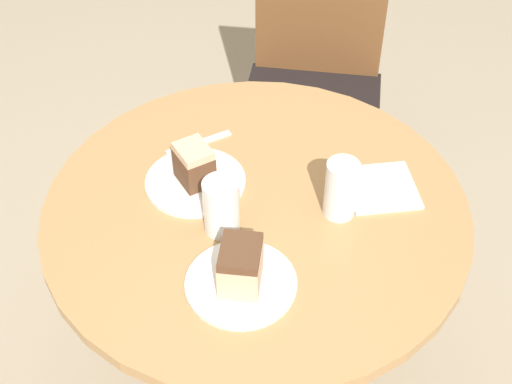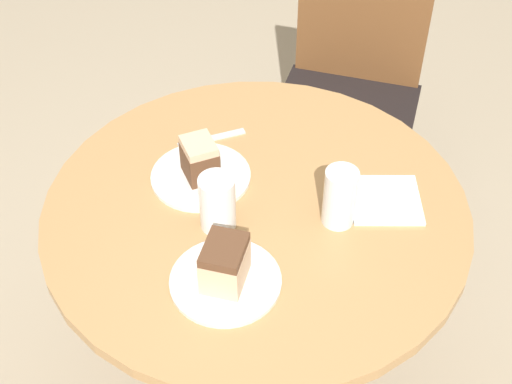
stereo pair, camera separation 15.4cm
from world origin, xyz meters
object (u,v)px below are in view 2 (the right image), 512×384
object	(u,v)px
plate_far	(226,281)
glass_lemonade	(340,200)
plate_near	(201,176)
cake_slice_far	(225,263)
chair	(350,86)
cake_slice_near	(200,159)
glass_water	(218,206)

from	to	relation	value
plate_far	glass_lemonade	xyz separation A→B (m)	(0.18, 0.23, 0.06)
plate_near	cake_slice_far	bearing A→B (deg)	-60.93
plate_far	cake_slice_far	world-z (taller)	cake_slice_far
chair	plate_near	bearing A→B (deg)	-104.09
plate_far	cake_slice_near	distance (m)	0.32
cake_slice_near	chair	bearing A→B (deg)	76.39
glass_lemonade	cake_slice_near	bearing A→B (deg)	172.97
glass_lemonade	chair	bearing A→B (deg)	98.19
chair	plate_far	world-z (taller)	chair
plate_near	plate_far	world-z (taller)	same
glass_water	plate_far	bearing A→B (deg)	-65.92
cake_slice_far	glass_water	bearing A→B (deg)	114.08
chair	cake_slice_near	xyz separation A→B (m)	(-0.20, -0.84, 0.33)
chair	plate_near	world-z (taller)	chair
chair	glass_water	distance (m)	1.02
cake_slice_near	glass_water	size ratio (longest dim) A/B	0.83
cake_slice_far	glass_lemonade	xyz separation A→B (m)	(0.18, 0.23, 0.00)
plate_far	glass_water	world-z (taller)	glass_water
plate_far	cake_slice_near	world-z (taller)	cake_slice_near
cake_slice_near	glass_lemonade	xyz separation A→B (m)	(0.33, -0.04, 0.00)
glass_lemonade	plate_near	bearing A→B (deg)	172.97
glass_water	plate_near	bearing A→B (deg)	124.26
plate_near	cake_slice_near	xyz separation A→B (m)	(0.00, 0.00, 0.05)
chair	cake_slice_near	world-z (taller)	chair
chair	cake_slice_near	size ratio (longest dim) A/B	9.03
glass_lemonade	glass_water	distance (m)	0.26
plate_far	glass_water	size ratio (longest dim) A/B	1.72
cake_slice_far	chair	bearing A→B (deg)	87.44
cake_slice_near	cake_slice_far	bearing A→B (deg)	-60.93
cake_slice_far	glass_lemonade	world-z (taller)	glass_lemonade
plate_far	glass_water	distance (m)	0.17
glass_lemonade	glass_water	xyz separation A→B (m)	(-0.24, -0.09, -0.00)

